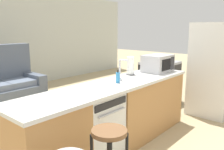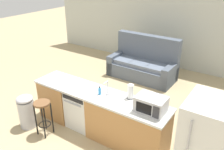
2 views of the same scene
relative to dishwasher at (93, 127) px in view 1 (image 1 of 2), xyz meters
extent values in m
plane|color=tan|center=(0.25, 0.00, -0.42)|extent=(24.00, 24.00, 0.00)
cube|color=#B77F47|center=(-0.68, 0.00, 0.01)|extent=(0.75, 0.62, 0.86)
cube|color=#B77F47|center=(1.08, 0.00, 0.01)|extent=(1.55, 0.62, 0.86)
cube|color=silver|center=(0.40, 0.00, 0.46)|extent=(2.94, 0.66, 0.04)
cube|color=#49331C|center=(0.40, 0.00, -0.38)|extent=(2.86, 0.56, 0.08)
cube|color=white|center=(0.00, 0.00, 0.00)|extent=(0.58, 0.58, 0.84)
cube|color=black|center=(0.00, -0.30, 0.36)|extent=(0.52, 0.01, 0.08)
cylinder|color=#B2B2B7|center=(0.00, -0.31, 0.26)|extent=(0.44, 0.02, 0.02)
cube|color=black|center=(2.60, 0.55, 0.00)|extent=(0.76, 0.64, 0.85)
cube|color=black|center=(2.60, 0.22, 0.05)|extent=(0.53, 0.01, 0.43)
cylinder|color=silver|center=(2.60, 0.20, 0.28)|extent=(0.61, 0.03, 0.03)
cube|color=#A8AAB2|center=(2.60, 0.55, 0.45)|extent=(0.76, 0.64, 0.05)
torus|color=black|center=(2.43, 0.42, 0.47)|extent=(0.16, 0.16, 0.01)
torus|color=black|center=(2.77, 0.42, 0.47)|extent=(0.16, 0.16, 0.01)
torus|color=black|center=(2.43, 0.68, 0.47)|extent=(0.16, 0.16, 0.01)
torus|color=black|center=(2.77, 0.68, 0.47)|extent=(0.16, 0.16, 0.01)
cube|color=silver|center=(2.60, -0.55, 0.44)|extent=(0.72, 0.70, 1.71)
cube|color=#B7B7BC|center=(1.52, 0.00, 0.62)|extent=(0.50, 0.36, 0.28)
cube|color=black|center=(1.48, -0.18, 0.62)|extent=(0.27, 0.01, 0.18)
cube|color=#2D2D33|center=(1.69, -0.18, 0.62)|extent=(0.11, 0.01, 0.21)
cylinder|color=silver|center=(0.59, 0.06, 0.49)|extent=(0.07, 0.07, 0.03)
cylinder|color=silver|center=(0.59, 0.06, 0.64)|extent=(0.02, 0.02, 0.26)
cylinder|color=silver|center=(0.59, -0.01, 0.77)|extent=(0.02, 0.14, 0.02)
cylinder|color=#4C4C51|center=(1.02, 0.19, 0.49)|extent=(0.14, 0.14, 0.01)
cylinder|color=white|center=(1.02, 0.19, 0.63)|extent=(0.11, 0.11, 0.27)
cylinder|color=#338CCC|center=(0.46, -0.02, 0.55)|extent=(0.06, 0.06, 0.14)
cylinder|color=black|center=(0.46, -0.02, 0.64)|extent=(0.02, 0.02, 0.04)
sphere|color=silver|center=(2.43, 0.42, 0.56)|extent=(0.17, 0.17, 0.17)
sphere|color=black|center=(2.43, 0.42, 0.66)|extent=(0.03, 0.03, 0.03)
cone|color=silver|center=(2.51, 0.42, 0.58)|extent=(0.08, 0.04, 0.06)
cylinder|color=brown|center=(-0.46, -0.67, 0.30)|extent=(0.32, 0.32, 0.04)
cube|color=#515B6B|center=(0.85, 2.78, -0.11)|extent=(0.21, 0.90, 0.62)
cube|color=slate|center=(0.50, 2.74, 0.06)|extent=(0.57, 0.64, 0.12)
camera|label=1|loc=(-1.92, -1.96, 1.20)|focal=38.00mm
camera|label=2|loc=(2.86, -3.18, 2.74)|focal=38.00mm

